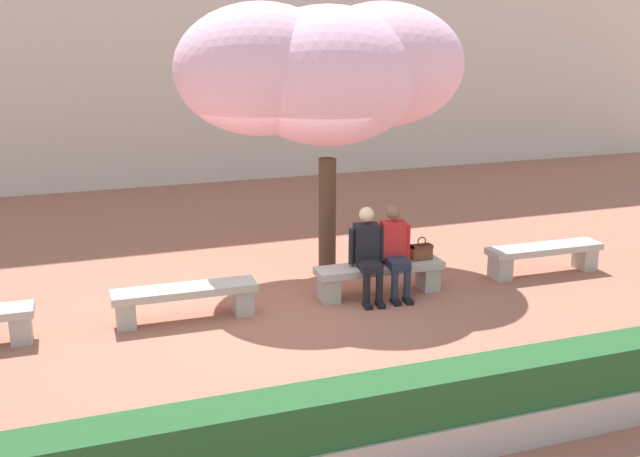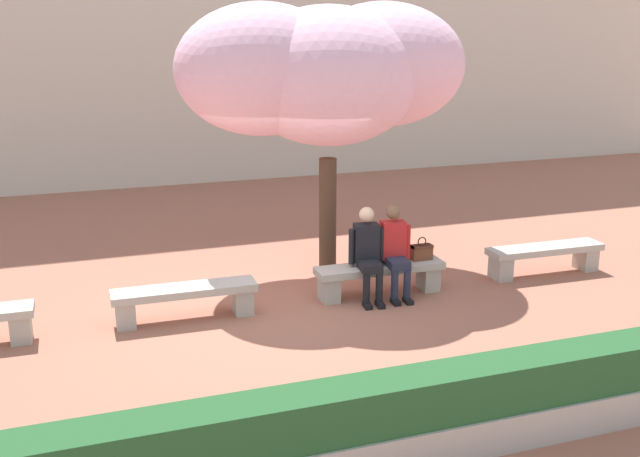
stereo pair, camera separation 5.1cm
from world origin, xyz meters
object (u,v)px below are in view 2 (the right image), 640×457
Objects in this scene: person_seated_left at (368,250)px; cherry_tree_main at (326,71)px; handbag at (422,251)px; stone_bench_center at (380,274)px; stone_bench_near_east at (545,255)px; person_seated_right at (395,247)px; stone_bench_near_west at (185,297)px.

cherry_tree_main is (-0.09, 1.46, 2.35)m from person_seated_left.
stone_bench_center is at bearing -178.63° from handbag.
stone_bench_near_east is 2.59m from person_seated_right.
stone_bench_center is 0.71m from handbag.
stone_bench_center is 2.75m from stone_bench_near_east.
stone_bench_center is 1.44× the size of person_seated_left.
person_seated_right is at bearing -1.03° from stone_bench_near_west.
cherry_tree_main is at bearing 124.67° from handbag.
stone_bench_near_east is 1.44× the size of person_seated_left.
stone_bench_near_west and stone_bench_near_east have the same top height.
stone_bench_near_west is 3.93m from cherry_tree_main.
handbag is (-2.10, 0.02, 0.27)m from stone_bench_near_east.
stone_bench_near_west is at bearing -150.03° from cherry_tree_main.
stone_bench_center is at bearing 0.00° from stone_bench_near_west.
stone_bench_center is (2.75, 0.00, 0.00)m from stone_bench_near_west.
stone_bench_center is 0.45m from person_seated_left.
stone_bench_near_east is 2.99m from person_seated_left.
cherry_tree_main is (-0.31, 1.41, 2.74)m from stone_bench_center.
handbag is 0.08× the size of cherry_tree_main.
handbag reaches higher than stone_bench_center.
person_seated_left is 1.00× the size of person_seated_right.
person_seated_right is (-2.55, -0.05, 0.39)m from stone_bench_near_east.
person_seated_left reaches higher than stone_bench_near_east.
person_seated_right is 0.29× the size of cherry_tree_main.
person_seated_left is at bearing -1.19° from stone_bench_near_west.
stone_bench_center is 1.00× the size of stone_bench_near_east.
stone_bench_near_east is at bearing 0.00° from stone_bench_center.
person_seated_left is at bearing -86.29° from cherry_tree_main.
person_seated_right is (0.19, -0.05, 0.39)m from stone_bench_center.
person_seated_left reaches higher than stone_bench_center.
stone_bench_center is 5.50× the size of handbag.
cherry_tree_main is (2.44, 1.41, 2.74)m from stone_bench_near_west.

